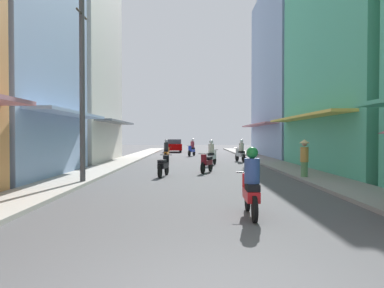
% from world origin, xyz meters
% --- Properties ---
extents(ground_plane, '(105.84, 105.84, 0.00)m').
position_xyz_m(ground_plane, '(0.00, 20.05, 0.00)').
color(ground_plane, '#4C4C4F').
extents(sidewalk_left, '(1.93, 56.11, 0.12)m').
position_xyz_m(sidewalk_left, '(-5.07, 20.05, 0.06)').
color(sidewalk_left, '#ADA89E').
rests_on(sidewalk_left, ground).
extents(sidewalk_right, '(1.93, 56.11, 0.12)m').
position_xyz_m(sidewalk_right, '(5.07, 20.05, 0.06)').
color(sidewalk_right, gray).
rests_on(sidewalk_right, ground).
extents(building_left_far, '(7.05, 9.38, 15.78)m').
position_xyz_m(building_left_far, '(-9.03, 22.42, 7.88)').
color(building_left_far, silver).
rests_on(building_left_far, ground).
extents(building_right_mid, '(7.05, 12.07, 13.44)m').
position_xyz_m(building_right_mid, '(9.03, 15.58, 6.71)').
color(building_right_mid, '#4CB28C').
rests_on(building_right_mid, ground).
extents(building_right_far, '(7.05, 13.42, 14.86)m').
position_xyz_m(building_right_far, '(9.03, 28.96, 7.42)').
color(building_right_far, '#8CA5CC').
rests_on(building_right_far, ground).
extents(motorbike_white, '(0.75, 1.74, 1.58)m').
position_xyz_m(motorbike_white, '(1.00, 19.34, 0.70)').
color(motorbike_white, black).
rests_on(motorbike_white, ground).
extents(motorbike_black, '(0.59, 1.80, 0.96)m').
position_xyz_m(motorbike_black, '(-1.51, 12.88, 0.50)').
color(motorbike_black, black).
rests_on(motorbike_black, ground).
extents(motorbike_orange, '(0.55, 1.81, 1.58)m').
position_xyz_m(motorbike_orange, '(-2.19, 24.77, 0.70)').
color(motorbike_orange, black).
rests_on(motorbike_orange, ground).
extents(motorbike_red, '(0.55, 1.81, 1.58)m').
position_xyz_m(motorbike_red, '(1.09, 4.50, 0.70)').
color(motorbike_red, black).
rests_on(motorbike_red, ground).
extents(motorbike_blue, '(0.77, 1.73, 1.58)m').
position_xyz_m(motorbike_blue, '(-0.26, 29.93, 0.70)').
color(motorbike_blue, black).
rests_on(motorbike_blue, ground).
extents(motorbike_silver, '(0.66, 1.77, 1.58)m').
position_xyz_m(motorbike_silver, '(3.18, 22.50, 0.70)').
color(motorbike_silver, black).
rests_on(motorbike_silver, ground).
extents(motorbike_maroon, '(0.78, 1.73, 0.96)m').
position_xyz_m(motorbike_maroon, '(0.48, 14.66, 0.50)').
color(motorbike_maroon, black).
rests_on(motorbike_maroon, ground).
extents(parked_car, '(2.00, 4.20, 1.45)m').
position_xyz_m(parked_car, '(-2.30, 38.28, 0.74)').
color(parked_car, '#8C0000').
rests_on(parked_car, ground).
extents(pedestrian_crossing, '(0.44, 0.44, 1.68)m').
position_xyz_m(pedestrian_crossing, '(4.45, 11.67, 0.95)').
color(pedestrian_crossing, '#598C59').
rests_on(pedestrian_crossing, ground).
extents(utility_pole, '(0.20, 1.20, 6.97)m').
position_xyz_m(utility_pole, '(-4.35, 10.14, 3.56)').
color(utility_pole, '#4C4C4F').
rests_on(utility_pole, ground).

